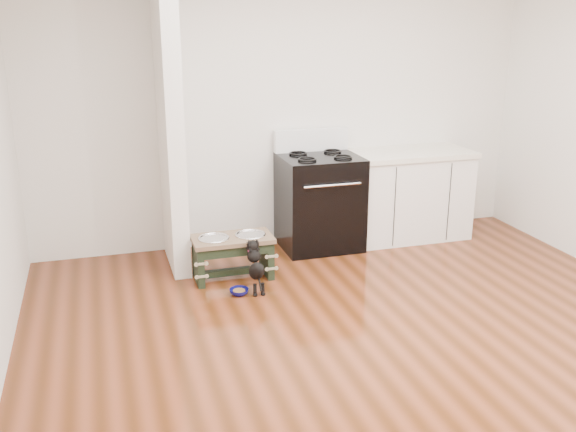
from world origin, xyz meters
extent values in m
plane|color=#47210C|center=(0.00, 0.00, 0.00)|extent=(5.00, 5.00, 0.00)
plane|color=silver|center=(0.00, 2.50, 1.35)|extent=(5.00, 0.00, 5.00)
cube|color=silver|center=(-1.18, 2.10, 1.35)|extent=(0.15, 0.80, 2.70)
cube|color=black|center=(0.25, 2.15, 0.46)|extent=(0.76, 0.65, 0.92)
cube|color=black|center=(0.25, 1.84, 0.40)|extent=(0.58, 0.02, 0.50)
cylinder|color=silver|center=(0.25, 1.80, 0.72)|extent=(0.56, 0.02, 0.02)
cube|color=white|center=(0.25, 2.43, 1.03)|extent=(0.76, 0.08, 0.22)
torus|color=black|center=(0.07, 2.01, 0.93)|extent=(0.18, 0.18, 0.02)
torus|color=black|center=(0.43, 2.01, 0.93)|extent=(0.18, 0.18, 0.02)
torus|color=black|center=(0.07, 2.29, 0.93)|extent=(0.18, 0.18, 0.02)
torus|color=black|center=(0.43, 2.29, 0.93)|extent=(0.18, 0.18, 0.02)
cube|color=white|center=(1.23, 2.18, 0.43)|extent=(1.20, 0.60, 0.86)
cube|color=beige|center=(1.23, 2.18, 0.89)|extent=(1.24, 0.64, 0.05)
cube|color=black|center=(1.23, 1.92, 0.05)|extent=(1.20, 0.06, 0.10)
cube|color=black|center=(-1.05, 1.61, 0.17)|extent=(0.06, 0.33, 0.34)
cube|color=black|center=(-0.44, 1.61, 0.17)|extent=(0.06, 0.33, 0.34)
cube|color=black|center=(-0.75, 1.46, 0.30)|extent=(0.55, 0.03, 0.09)
cube|color=black|center=(-0.75, 1.61, 0.06)|extent=(0.55, 0.06, 0.06)
cube|color=brown|center=(-0.75, 1.61, 0.36)|extent=(0.70, 0.37, 0.04)
cylinder|color=silver|center=(-0.91, 1.61, 0.37)|extent=(0.24, 0.24, 0.04)
cylinder|color=silver|center=(-0.58, 1.61, 0.37)|extent=(0.24, 0.24, 0.04)
torus|color=silver|center=(-0.91, 1.61, 0.39)|extent=(0.27, 0.27, 0.02)
torus|color=silver|center=(-0.58, 1.61, 0.39)|extent=(0.27, 0.27, 0.02)
cylinder|color=black|center=(-0.66, 1.18, 0.05)|extent=(0.03, 0.03, 0.11)
cylinder|color=black|center=(-0.59, 1.18, 0.05)|extent=(0.03, 0.03, 0.11)
sphere|color=black|center=(-0.66, 1.17, 0.01)|extent=(0.04, 0.04, 0.04)
sphere|color=black|center=(-0.59, 1.17, 0.01)|extent=(0.04, 0.04, 0.04)
ellipsoid|color=black|center=(-0.62, 1.25, 0.19)|extent=(0.12, 0.28, 0.25)
sphere|color=black|center=(-0.62, 1.34, 0.29)|extent=(0.11, 0.11, 0.11)
sphere|color=black|center=(-0.62, 1.37, 0.37)|extent=(0.10, 0.10, 0.10)
sphere|color=black|center=(-0.66, 1.44, 0.37)|extent=(0.03, 0.03, 0.03)
sphere|color=black|center=(-0.59, 1.44, 0.37)|extent=(0.03, 0.03, 0.03)
cylinder|color=black|center=(-0.62, 1.14, 0.11)|extent=(0.02, 0.08, 0.09)
torus|color=#CC3C6C|center=(-0.62, 1.36, 0.33)|extent=(0.09, 0.06, 0.09)
imported|color=#0B0C52|center=(-0.78, 1.24, 0.03)|extent=(0.21, 0.21, 0.05)
cylinder|color=brown|center=(-0.78, 1.24, 0.03)|extent=(0.10, 0.10, 0.02)
camera|label=1|loc=(-1.80, -3.56, 2.23)|focal=40.00mm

